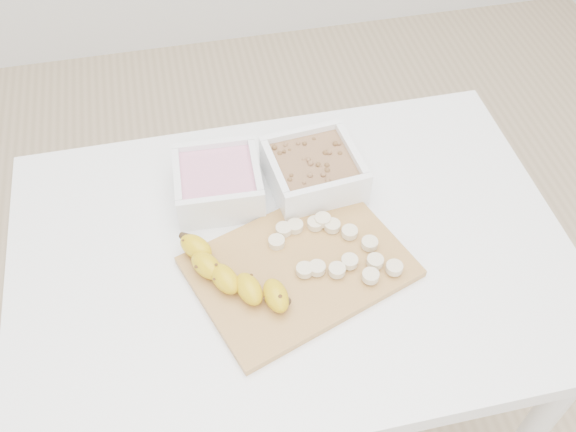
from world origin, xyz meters
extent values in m
plane|color=#C6AD89|center=(0.00, 0.00, 0.00)|extent=(3.50, 3.50, 0.00)
cube|color=white|center=(0.00, 0.00, 0.73)|extent=(1.00, 0.70, 0.04)
cylinder|color=white|center=(-0.44, 0.29, 0.35)|extent=(0.05, 0.05, 0.71)
cylinder|color=white|center=(0.44, 0.29, 0.35)|extent=(0.05, 0.05, 0.71)
cube|color=white|center=(-0.11, 0.16, 0.79)|extent=(0.17, 0.17, 0.07)
cube|color=pink|center=(-0.11, 0.16, 0.79)|extent=(0.14, 0.14, 0.04)
cube|color=white|center=(0.08, 0.15, 0.79)|extent=(0.18, 0.18, 0.08)
cube|color=brown|center=(0.08, 0.15, 0.79)|extent=(0.15, 0.15, 0.04)
cube|color=#AE8542|center=(0.00, -0.04, 0.76)|extent=(0.42, 0.36, 0.01)
cylinder|color=beige|center=(-0.03, 0.01, 0.77)|extent=(0.03, 0.03, 0.01)
cylinder|color=beige|center=(-0.01, 0.03, 0.77)|extent=(0.03, 0.03, 0.01)
cylinder|color=beige|center=(0.01, 0.03, 0.77)|extent=(0.03, 0.03, 0.01)
cylinder|color=beige|center=(0.05, 0.03, 0.77)|extent=(0.03, 0.03, 0.01)
cylinder|color=beige|center=(0.08, 0.02, 0.77)|extent=(0.03, 0.03, 0.01)
cylinder|color=beige|center=(0.11, 0.00, 0.77)|extent=(0.03, 0.03, 0.01)
cylinder|color=beige|center=(0.13, -0.03, 0.77)|extent=(0.03, 0.03, 0.01)
cylinder|color=beige|center=(0.01, -0.06, 0.77)|extent=(0.03, 0.03, 0.01)
cylinder|color=beige|center=(0.03, -0.07, 0.77)|extent=(0.03, 0.03, 0.01)
cylinder|color=beige|center=(0.06, -0.08, 0.78)|extent=(0.03, 0.03, 0.01)
cylinder|color=beige|center=(0.09, -0.06, 0.78)|extent=(0.03, 0.03, 0.01)
cylinder|color=beige|center=(0.13, -0.07, 0.78)|extent=(0.03, 0.03, 0.01)
cylinder|color=beige|center=(0.16, -0.09, 0.78)|extent=(0.03, 0.03, 0.01)
cylinder|color=beige|center=(0.11, -0.10, 0.78)|extent=(0.03, 0.03, 0.01)
cylinder|color=beige|center=(0.07, 0.03, 0.78)|extent=(0.03, 0.03, 0.01)
camera|label=1|loc=(-0.15, -0.67, 1.67)|focal=40.00mm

